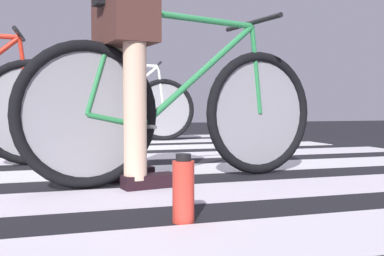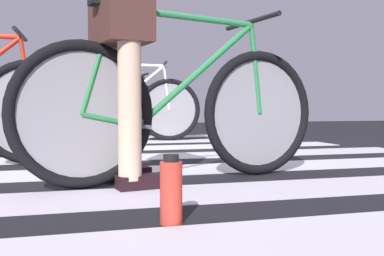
% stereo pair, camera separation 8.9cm
% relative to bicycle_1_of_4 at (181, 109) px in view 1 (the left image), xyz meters
% --- Properties ---
extents(ground, '(18.00, 14.00, 0.02)m').
position_rel_bicycle_1_of_4_xyz_m(ground, '(-0.42, 1.33, -0.40)').
color(ground, black).
extents(crosswalk_markings, '(5.45, 4.97, 0.00)m').
position_rel_bicycle_1_of_4_xyz_m(crosswalk_markings, '(-0.41, 1.16, -0.38)').
color(crosswalk_markings, silver).
rests_on(crosswalk_markings, ground).
extents(bicycle_1_of_4, '(1.72, 0.56, 0.93)m').
position_rel_bicycle_1_of_4_xyz_m(bicycle_1_of_4, '(0.00, 0.00, 0.00)').
color(bicycle_1_of_4, black).
rests_on(bicycle_1_of_4, ground).
extents(cyclist_1_of_4, '(0.38, 0.45, 0.98)m').
position_rel_bicycle_1_of_4_xyz_m(cyclist_1_of_4, '(-0.30, -0.06, 0.25)').
color(cyclist_1_of_4, beige).
rests_on(cyclist_1_of_4, ground).
extents(bicycle_3_of_4, '(1.73, 0.52, 0.93)m').
position_rel_bicycle_1_of_4_xyz_m(bicycle_3_of_4, '(0.05, 2.82, 0.00)').
color(bicycle_3_of_4, black).
rests_on(bicycle_3_of_4, ground).
extents(cyclist_3_of_4, '(0.35, 0.43, 0.98)m').
position_rel_bicycle_1_of_4_xyz_m(cyclist_3_of_4, '(-0.26, 2.86, 0.25)').
color(cyclist_3_of_4, tan).
rests_on(cyclist_3_of_4, ground).
extents(bicycle_4_of_4, '(1.73, 0.52, 0.93)m').
position_rel_bicycle_1_of_4_xyz_m(bicycle_4_of_4, '(0.10, 4.49, 0.00)').
color(bicycle_4_of_4, black).
rests_on(bicycle_4_of_4, ground).
extents(cyclist_4_of_4, '(0.35, 0.43, 0.97)m').
position_rel_bicycle_1_of_4_xyz_m(cyclist_4_of_4, '(-0.20, 4.46, 0.24)').
color(cyclist_4_of_4, brown).
rests_on(cyclist_4_of_4, ground).
extents(water_bottle, '(0.08, 0.08, 0.24)m').
position_rel_bicycle_1_of_4_xyz_m(water_bottle, '(-0.23, -0.84, -0.27)').
color(water_bottle, red).
rests_on(water_bottle, ground).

